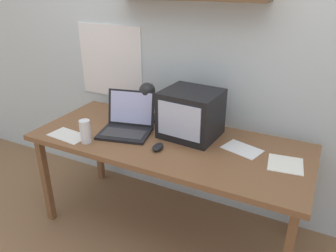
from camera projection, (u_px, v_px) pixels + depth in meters
name	position (u px, v px, depth m)	size (l,w,h in m)	color
ground_plane	(168.00, 227.00, 2.40)	(12.00, 12.00, 0.00)	#8C6644
back_wall	(197.00, 35.00, 2.23)	(5.60, 0.24, 2.60)	silver
corner_desk	(168.00, 148.00, 2.13)	(1.79, 0.74, 0.71)	brown
crt_monitor	(191.00, 114.00, 2.11)	(0.38, 0.35, 0.31)	black
laptop	(127.00, 122.00, 2.21)	(0.39, 0.36, 0.26)	black
desk_lamp	(148.00, 96.00, 2.28)	(0.15, 0.20, 0.30)	#232326
juice_glass	(85.00, 133.00, 2.05)	(0.07, 0.07, 0.15)	white
computer_mouse	(158.00, 147.00, 1.99)	(0.07, 0.11, 0.03)	black
open_notebook	(285.00, 164.00, 1.83)	(0.21, 0.21, 0.00)	white
loose_paper_near_monitor	(242.00, 149.00, 1.99)	(0.26, 0.21, 0.00)	white
loose_paper_near_laptop	(68.00, 136.00, 2.16)	(0.28, 0.17, 0.00)	white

